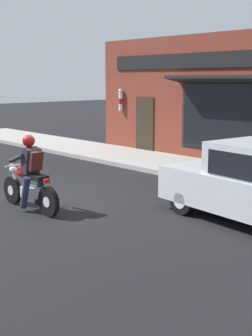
% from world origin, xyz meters
% --- Properties ---
extents(ground_plane, '(80.00, 80.00, 0.00)m').
position_xyz_m(ground_plane, '(0.00, 0.00, 0.00)').
color(ground_plane, black).
extents(sidewalk_curb, '(2.60, 22.00, 0.14)m').
position_xyz_m(sidewalk_curb, '(5.43, 3.00, 0.07)').
color(sidewalk_curb, '#9E9B93').
rests_on(sidewalk_curb, ground).
extents(storefront_building, '(1.25, 10.05, 4.20)m').
position_xyz_m(storefront_building, '(6.96, 0.57, 2.11)').
color(storefront_building, maroon).
rests_on(storefront_building, ground).
extents(motorcycle_with_rider, '(0.56, 2.02, 1.62)m').
position_xyz_m(motorcycle_with_rider, '(-0.53, -0.44, 0.68)').
color(motorcycle_with_rider, black).
rests_on(motorcycle_with_rider, ground).
extents(traffic_cone, '(0.36, 0.36, 0.60)m').
position_xyz_m(traffic_cone, '(5.45, -1.39, 0.43)').
color(traffic_cone, black).
rests_on(traffic_cone, sidewalk_curb).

